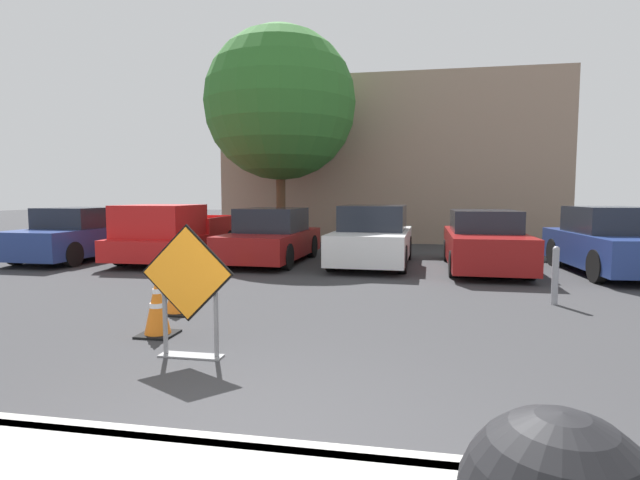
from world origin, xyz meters
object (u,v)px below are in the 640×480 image
object	(u,v)px
traffic_cone_third	(192,278)
parked_car_third	(373,238)
parked_car_fourth	(484,242)
parked_car_nearest	(77,236)
traffic_cone_fourth	(205,267)
traffic_cone_nearest	(157,306)
pickup_truck	(174,235)
traffic_cone_second	(176,295)
parked_car_fifth	(610,243)
bollard_nearest	(555,274)
road_closed_sign	(188,285)
parked_car_second	(271,238)

from	to	relation	value
traffic_cone_third	parked_car_third	bearing A→B (deg)	58.38
parked_car_fourth	parked_car_nearest	bearing A→B (deg)	2.32
traffic_cone_fourth	parked_car_third	xyz separation A→B (m)	(3.33, 3.35, 0.40)
traffic_cone_nearest	pickup_truck	bearing A→B (deg)	115.25
traffic_cone_nearest	traffic_cone_third	bearing A→B (deg)	105.14
traffic_cone_second	parked_car_fifth	world-z (taller)	parked_car_fifth
traffic_cone_nearest	pickup_truck	distance (m)	7.92
traffic_cone_nearest	bollard_nearest	world-z (taller)	bollard_nearest
road_closed_sign	traffic_cone_fourth	size ratio (longest dim) A/B	2.28
parked_car_nearest	parked_car_second	world-z (taller)	parked_car_nearest
parked_car_third	parked_car_fourth	xyz separation A→B (m)	(2.83, -0.27, -0.04)
traffic_cone_second	traffic_cone_fourth	distance (m)	2.88
road_closed_sign	pickup_truck	bearing A→B (deg)	117.87
parked_car_nearest	pickup_truck	distance (m)	2.86
road_closed_sign	traffic_cone_nearest	world-z (taller)	road_closed_sign
parked_car_second	parked_car_third	bearing A→B (deg)	-178.45
traffic_cone_fourth	parked_car_fourth	xyz separation A→B (m)	(6.16, 3.07, 0.36)
parked_car_fourth	pickup_truck	bearing A→B (deg)	0.31
traffic_cone_nearest	traffic_cone_third	distance (m)	2.62
parked_car_third	pickup_truck	bearing A→B (deg)	3.57
parked_car_nearest	parked_car_fifth	distance (m)	14.13
traffic_cone_third	parked_car_nearest	world-z (taller)	parked_car_nearest
bollard_nearest	parked_car_second	bearing A→B (deg)	145.25
road_closed_sign	parked_car_fifth	size ratio (longest dim) A/B	0.35
road_closed_sign	parked_car_fourth	size ratio (longest dim) A/B	0.33
traffic_cone_third	parked_car_fourth	size ratio (longest dim) A/B	0.15
pickup_truck	road_closed_sign	bearing A→B (deg)	116.33
road_closed_sign	bollard_nearest	xyz separation A→B (m)	(4.90, 3.79, -0.32)
parked_car_second	parked_car_fifth	size ratio (longest dim) A/B	0.99
traffic_cone_nearest	parked_car_fifth	xyz separation A→B (m)	(7.92, 6.82, 0.34)
parked_car_third	bollard_nearest	distance (m)	5.54
road_closed_sign	traffic_cone_second	bearing A→B (deg)	120.19
parked_car_third	parked_car_fifth	xyz separation A→B (m)	(5.65, -0.51, 0.01)
parked_car_second	parked_car_fifth	bearing A→B (deg)	178.56
road_closed_sign	bollard_nearest	world-z (taller)	road_closed_sign
traffic_cone_third	bollard_nearest	bearing A→B (deg)	4.21
traffic_cone_third	parked_car_nearest	distance (m)	6.99
traffic_cone_fourth	parked_car_fifth	size ratio (longest dim) A/B	0.15
pickup_truck	parked_car_third	size ratio (longest dim) A/B	1.21
pickup_truck	parked_car_fifth	xyz separation A→B (m)	(11.30, -0.34, 0.01)
parked_car_fifth	traffic_cone_fourth	bearing A→B (deg)	13.87
road_closed_sign	traffic_cone_fourth	xyz separation A→B (m)	(-1.89, 4.77, -0.52)
traffic_cone_third	bollard_nearest	distance (m)	6.43
parked_car_fifth	traffic_cone_third	bearing A→B (deg)	22.83
traffic_cone_nearest	traffic_cone_fourth	xyz separation A→B (m)	(-1.06, 3.98, -0.07)
parked_car_third	traffic_cone_nearest	bearing A→B (deg)	74.61
traffic_cone_third	traffic_cone_nearest	bearing A→B (deg)	-74.86
traffic_cone_nearest	parked_car_fourth	distance (m)	8.71
pickup_truck	parked_car_second	xyz separation A→B (m)	(2.82, 0.20, -0.04)
traffic_cone_second	parked_car_fifth	bearing A→B (deg)	34.31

